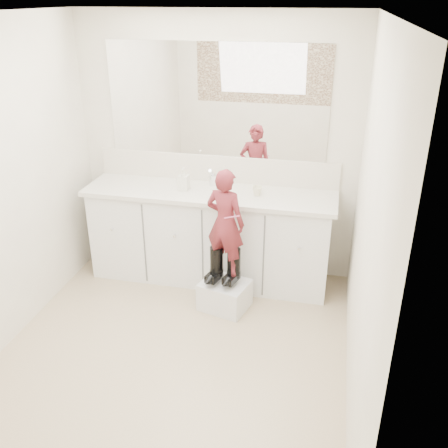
# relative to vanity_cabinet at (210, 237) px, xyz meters

# --- Properties ---
(floor) EXTENTS (3.00, 3.00, 0.00)m
(floor) POSITION_rel_vanity_cabinet_xyz_m (0.00, -1.23, -0.42)
(floor) COLOR #9A8964
(floor) RESTS_ON ground
(ceiling) EXTENTS (3.00, 3.00, 0.00)m
(ceiling) POSITION_rel_vanity_cabinet_xyz_m (0.00, -1.23, 1.97)
(ceiling) COLOR white
(ceiling) RESTS_ON wall_back
(wall_back) EXTENTS (2.60, 0.00, 2.60)m
(wall_back) POSITION_rel_vanity_cabinet_xyz_m (0.00, 0.27, 0.77)
(wall_back) COLOR beige
(wall_back) RESTS_ON floor
(wall_front) EXTENTS (2.60, 0.00, 2.60)m
(wall_front) POSITION_rel_vanity_cabinet_xyz_m (0.00, -2.73, 0.77)
(wall_front) COLOR beige
(wall_front) RESTS_ON floor
(wall_right) EXTENTS (0.00, 3.00, 3.00)m
(wall_right) POSITION_rel_vanity_cabinet_xyz_m (1.30, -1.23, 0.78)
(wall_right) COLOR beige
(wall_right) RESTS_ON floor
(vanity_cabinet) EXTENTS (2.20, 0.55, 0.85)m
(vanity_cabinet) POSITION_rel_vanity_cabinet_xyz_m (0.00, 0.00, 0.00)
(vanity_cabinet) COLOR silver
(vanity_cabinet) RESTS_ON floor
(countertop) EXTENTS (2.28, 0.58, 0.04)m
(countertop) POSITION_rel_vanity_cabinet_xyz_m (0.00, -0.01, 0.45)
(countertop) COLOR beige
(countertop) RESTS_ON vanity_cabinet
(backsplash) EXTENTS (2.28, 0.03, 0.25)m
(backsplash) POSITION_rel_vanity_cabinet_xyz_m (0.00, 0.26, 0.59)
(backsplash) COLOR beige
(backsplash) RESTS_ON countertop
(mirror) EXTENTS (2.00, 0.02, 1.00)m
(mirror) POSITION_rel_vanity_cabinet_xyz_m (0.00, 0.26, 1.22)
(mirror) COLOR white
(mirror) RESTS_ON wall_back
(dot_panel) EXTENTS (2.00, 0.01, 1.20)m
(dot_panel) POSITION_rel_vanity_cabinet_xyz_m (0.00, -2.71, 1.22)
(dot_panel) COLOR #472819
(dot_panel) RESTS_ON wall_front
(faucet) EXTENTS (0.08, 0.08, 0.10)m
(faucet) POSITION_rel_vanity_cabinet_xyz_m (0.00, 0.15, 0.52)
(faucet) COLOR silver
(faucet) RESTS_ON countertop
(cup) EXTENTS (0.11, 0.11, 0.08)m
(cup) POSITION_rel_vanity_cabinet_xyz_m (0.44, -0.02, 0.51)
(cup) COLOR beige
(cup) RESTS_ON countertop
(soap_bottle) EXTENTS (0.10, 0.10, 0.20)m
(soap_bottle) POSITION_rel_vanity_cabinet_xyz_m (-0.23, -0.03, 0.57)
(soap_bottle) COLOR silver
(soap_bottle) RESTS_ON countertop
(step_stool) EXTENTS (0.46, 0.42, 0.25)m
(step_stool) POSITION_rel_vanity_cabinet_xyz_m (0.25, -0.49, -0.30)
(step_stool) COLOR silver
(step_stool) RESTS_ON floor
(boot_left) EXTENTS (0.17, 0.24, 0.33)m
(boot_left) POSITION_rel_vanity_cabinet_xyz_m (0.18, -0.48, -0.01)
(boot_left) COLOR black
(boot_left) RESTS_ON step_stool
(boot_right) EXTENTS (0.17, 0.24, 0.33)m
(boot_right) POSITION_rel_vanity_cabinet_xyz_m (0.33, -0.48, -0.01)
(boot_right) COLOR black
(boot_right) RESTS_ON step_stool
(toddler) EXTENTS (0.38, 0.30, 0.92)m
(toddler) POSITION_rel_vanity_cabinet_xyz_m (0.25, -0.48, 0.38)
(toddler) COLOR #A33237
(toddler) RESTS_ON step_stool
(toothbrush) EXTENTS (0.13, 0.05, 0.06)m
(toothbrush) POSITION_rel_vanity_cabinet_xyz_m (0.32, -0.55, 0.47)
(toothbrush) COLOR #D4527C
(toothbrush) RESTS_ON toddler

